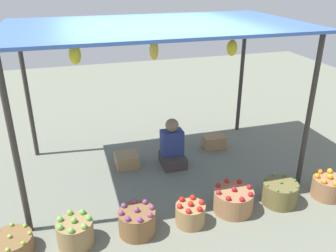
{
  "coord_description": "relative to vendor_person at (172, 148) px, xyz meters",
  "views": [
    {
      "loc": [
        -1.22,
        -4.72,
        2.88
      ],
      "look_at": [
        0.0,
        -0.55,
        0.95
      ],
      "focal_mm": 38.02,
      "sensor_mm": 36.0,
      "label": 1
    }
  ],
  "objects": [
    {
      "name": "basket_limes",
      "position": [
        -2.26,
        -1.37,
        -0.19
      ],
      "size": [
        0.46,
        0.46,
        0.24
      ],
      "color": "brown",
      "rests_on": "ground"
    },
    {
      "name": "basket_oranges",
      "position": [
        1.79,
        -1.44,
        -0.15
      ],
      "size": [
        0.42,
        0.42,
        0.35
      ],
      "color": "#986B46",
      "rests_on": "ground"
    },
    {
      "name": "basket_green_chilies",
      "position": [
        1.07,
        -1.38,
        -0.15
      ],
      "size": [
        0.46,
        0.46,
        0.33
      ],
      "color": "brown",
      "rests_on": "ground"
    },
    {
      "name": "basket_green_apples",
      "position": [
        -1.58,
        -1.42,
        -0.14
      ],
      "size": [
        0.41,
        0.41,
        0.36
      ],
      "color": "olive",
      "rests_on": "ground"
    },
    {
      "name": "market_stall_structure",
      "position": [
        -0.25,
        -0.04,
        1.77
      ],
      "size": [
        4.01,
        2.28,
        2.21
      ],
      "color": "#38332D",
      "rests_on": "ground"
    },
    {
      "name": "basket_red_apples",
      "position": [
        0.41,
        -1.36,
        -0.15
      ],
      "size": [
        0.51,
        0.51,
        0.35
      ],
      "color": "#9B6E48",
      "rests_on": "ground"
    },
    {
      "name": "wooden_crate_near_vendor",
      "position": [
        0.87,
        0.34,
        -0.19
      ],
      "size": [
        0.37,
        0.25,
        0.22
      ],
      "primitive_type": "cube",
      "color": "#A17A52",
      "rests_on": "ground"
    },
    {
      "name": "wooden_crate_stacked_rear",
      "position": [
        -0.71,
        0.15,
        -0.19
      ],
      "size": [
        0.36,
        0.33,
        0.21
      ],
      "primitive_type": "cube",
      "color": "#9E7E54",
      "rests_on": "ground"
    },
    {
      "name": "ground_plane",
      "position": [
        -0.24,
        -0.04,
        -0.3
      ],
      "size": [
        14.0,
        14.0,
        0.0
      ],
      "primitive_type": "plane",
      "color": "slate"
    },
    {
      "name": "vendor_person",
      "position": [
        0.0,
        0.0,
        0.0
      ],
      "size": [
        0.36,
        0.44,
        0.78
      ],
      "color": "#42383A",
      "rests_on": "ground"
    },
    {
      "name": "basket_purple_onions",
      "position": [
        -0.87,
        -1.43,
        -0.14
      ],
      "size": [
        0.44,
        0.44,
        0.36
      ],
      "color": "brown",
      "rests_on": "ground"
    },
    {
      "name": "basket_red_tomatoes",
      "position": [
        -0.21,
        -1.45,
        -0.16
      ],
      "size": [
        0.37,
        0.37,
        0.32
      ],
      "color": "#9D794C",
      "rests_on": "ground"
    }
  ]
}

